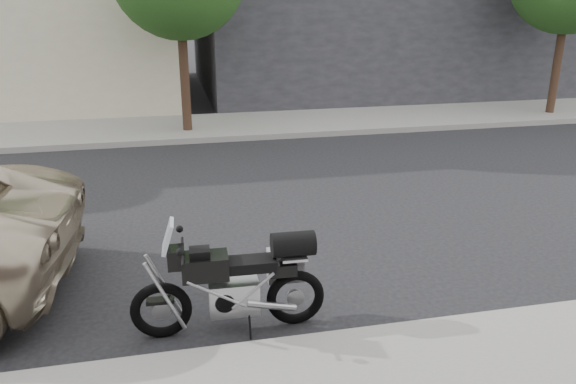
{
  "coord_description": "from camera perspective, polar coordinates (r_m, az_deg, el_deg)",
  "views": [
    {
      "loc": [
        2.54,
        8.96,
        3.55
      ],
      "look_at": [
        0.92,
        1.59,
        0.9
      ],
      "focal_mm": 35.0,
      "sensor_mm": 36.0,
      "label": 1
    }
  ],
  "objects": [
    {
      "name": "far_sidewalk",
      "position": [
        16.05,
        -3.03,
        6.84
      ],
      "size": [
        44.0,
        3.0,
        0.15
      ],
      "primitive_type": "cube",
      "color": "gray",
      "rests_on": "ground"
    },
    {
      "name": "motorcycle",
      "position": [
        6.26,
        -4.72,
        -8.97
      ],
      "size": [
        2.15,
        0.69,
        1.36
      ],
      "rotation": [
        0.0,
        0.0,
        -0.03
      ],
      "color": "black",
      "rests_on": "ground"
    },
    {
      "name": "ground",
      "position": [
        9.97,
        3.19,
        -1.53
      ],
      "size": [
        120.0,
        120.0,
        0.0
      ],
      "primitive_type": "plane",
      "color": "black",
      "rests_on": "ground"
    }
  ]
}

